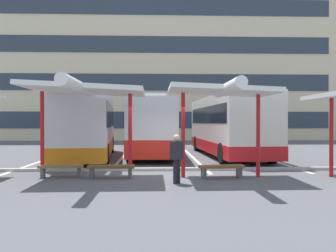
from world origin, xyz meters
The scene contains 16 objects.
ground_plane centered at (0.00, 0.00, 0.00)m, with size 160.00×160.00×0.00m, color #515156.
terminal_building centered at (0.03, 30.24, 9.94)m, with size 40.03×11.83×22.62m.
coach_bus_0 centered at (-3.82, 6.05, 1.80)m, with size 3.40×10.54×3.81m.
coach_bus_1 centered at (-0.21, 8.02, 1.61)m, with size 2.70×11.05×3.51m.
coach_bus_2 centered at (4.03, 6.92, 1.76)m, with size 3.08×10.93×3.74m.
lane_stripe_0 centered at (-5.86, 6.78, 0.00)m, with size 0.16×14.00×0.01m, color white.
lane_stripe_1 centered at (-1.95, 6.78, 0.00)m, with size 0.16×14.00×0.01m, color white.
lane_stripe_2 centered at (1.95, 6.78, 0.00)m, with size 0.16×14.00×0.01m, color white.
lane_stripe_3 centered at (5.86, 6.78, 0.00)m, with size 0.16×14.00×0.01m, color white.
waiting_shelter_1 centered at (-2.60, -1.01, 3.06)m, with size 4.12×5.05×3.32m.
bench_2 centered at (-3.50, -0.71, 0.33)m, with size 1.59×0.59×0.45m.
bench_3 centered at (-1.70, -0.93, 0.33)m, with size 1.64×0.44×0.45m.
waiting_shelter_2 centered at (2.20, -1.16, 3.01)m, with size 3.70×4.48×3.25m.
bench_4 centered at (2.20, -1.05, 0.33)m, with size 1.65×0.63×0.45m.
platform_kerb centered at (0.00, 0.87, 0.06)m, with size 44.00×0.24×0.12m, color #ADADA8.
waiting_passenger_0 centered at (0.55, -2.18, 0.90)m, with size 0.45×0.49×1.57m.
Camera 1 is at (-0.15, -13.72, 1.98)m, focal length 38.71 mm.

